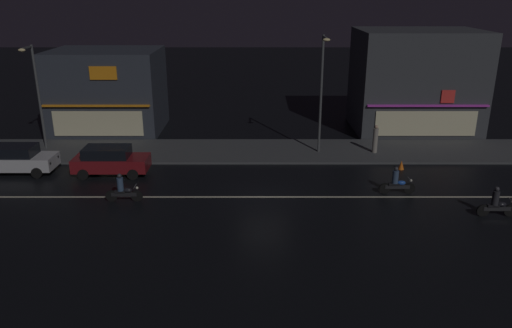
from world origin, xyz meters
The scene contains 14 objects.
ground_plane centered at (0.00, 0.00, 0.00)m, with size 140.00×140.00×0.00m, color black.
lane_divider_stripe centered at (0.00, 0.00, 0.01)m, with size 36.75×0.16×0.01m, color beige.
sidewalk_far centered at (0.00, 7.61, 0.07)m, with size 38.69×5.00×0.14m, color #424447.
storefront_left_block centered at (11.61, 13.38, 3.74)m, with size 8.95×6.70×7.49m.
storefront_center_block centered at (-11.61, 13.18, 3.03)m, with size 7.94×6.31×6.08m.
streetlamp_west centered at (-14.59, 7.78, 4.20)m, with size 0.44×1.64×6.85m.
streetlamp_mid centered at (3.72, 7.06, 4.55)m, with size 0.44×1.64×7.52m.
pedestrian_on_sidewalk centered at (7.37, 7.11, 1.01)m, with size 0.33×0.33×1.85m.
parked_car_near_kerb centered at (-8.93, 3.41, 0.87)m, with size 4.30×1.98×1.67m.
parked_car_trailing centered at (-14.51, 3.66, 0.87)m, with size 4.30×1.98×1.67m.
motorcycle_lead centered at (-7.22, -0.56, 0.63)m, with size 1.90×0.60×1.52m.
motorcycle_following centered at (7.03, 0.46, 0.63)m, with size 1.90×0.60×1.52m.
motorcycle_trailing_far centered at (11.05, -2.31, 0.63)m, with size 1.90×0.60×1.52m.
traffic_cone centered at (8.36, 4.25, 0.28)m, with size 0.36×0.36×0.55m, color orange.
Camera 1 is at (-0.42, -23.95, 10.33)m, focal length 34.86 mm.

